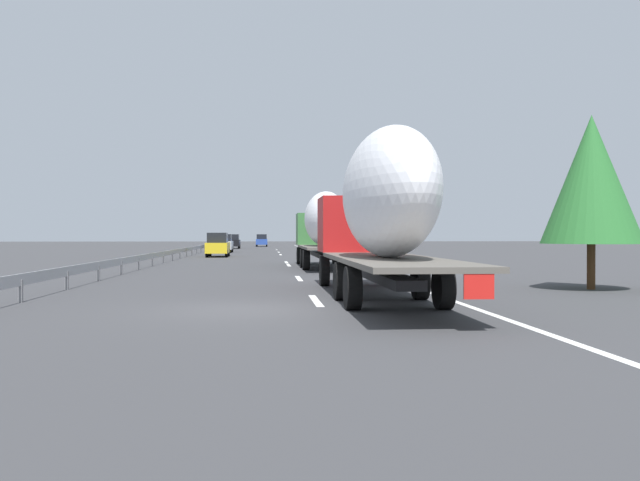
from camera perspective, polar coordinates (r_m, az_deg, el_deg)
ground_plane at (r=55.99m, az=-5.14°, el=-1.35°), size 260.00×260.00×0.00m
lane_stripe_0 at (r=18.10m, az=-0.37°, el=-5.16°), size 3.20×0.20×0.01m
lane_stripe_1 at (r=27.27m, az=-1.83°, el=-3.26°), size 3.20×0.20×0.01m
lane_stripe_2 at (r=39.30m, az=-2.71°, el=-2.12°), size 3.20×0.20×0.01m
lane_stripe_3 at (r=43.27m, az=-2.89°, el=-1.88°), size 3.20×0.20×0.01m
lane_stripe_4 at (r=60.20m, az=-3.40°, el=-1.22°), size 3.20×0.20×0.01m
lane_stripe_5 at (r=69.06m, az=-3.56°, el=-1.00°), size 3.20×0.20×0.01m
lane_stripe_6 at (r=80.35m, az=-3.72°, el=-0.80°), size 3.20×0.20×0.01m
lane_stripe_7 at (r=81.95m, az=-3.74°, el=-0.77°), size 3.20×0.20×0.01m
edge_line_right at (r=61.19m, az=0.05°, el=-1.19°), size 110.00×0.20×0.01m
truck_lead at (r=36.40m, az=0.29°, el=1.33°), size 12.62×2.55×4.08m
truck_trailing at (r=18.42m, az=5.19°, el=2.86°), size 14.15×2.55×4.54m
car_silver_hatch at (r=68.66m, az=-8.30°, el=-0.23°), size 4.11×1.89×1.87m
car_blue_sedan at (r=103.03m, az=-5.02°, el=0.01°), size 4.58×1.76×1.90m
car_yellow_coupe at (r=54.94m, az=-8.74°, el=-0.37°), size 4.76×1.76×1.97m
car_black_suv at (r=87.91m, az=-7.49°, el=-0.08°), size 4.27×1.88×1.88m
road_sign at (r=54.00m, az=1.96°, el=1.03°), size 0.10×0.90×3.35m
tree_0 at (r=81.84m, az=3.96°, el=1.85°), size 3.11×3.11×6.04m
tree_1 at (r=90.26m, az=3.03°, el=1.66°), size 3.56×3.56×6.03m
tree_2 at (r=23.59m, az=22.23°, el=4.87°), size 3.23×3.23×5.72m
tree_3 at (r=84.92m, az=1.66°, el=1.84°), size 2.74×2.74×6.35m
guardrail_median at (r=59.32m, az=-10.93°, el=-0.70°), size 94.00×0.10×0.76m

